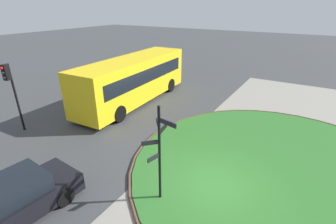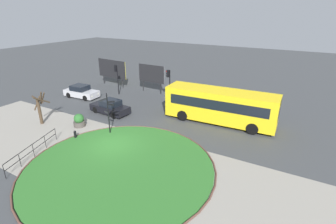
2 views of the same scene
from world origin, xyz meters
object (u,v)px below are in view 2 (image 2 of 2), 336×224
(bus_yellow, at_px, (220,106))
(car_near_lane, at_px, (81,92))
(traffic_light_near, at_px, (117,73))
(billboard_left, at_px, (112,69))
(car_far_lane, at_px, (110,107))
(signpost_directional, at_px, (108,111))
(planter_near_signpost, at_px, (79,121))
(billboard_right, at_px, (152,74))
(bollard_foreground, at_px, (75,134))
(street_tree_bare, at_px, (40,107))
(traffic_light_far, at_px, (169,79))

(bus_yellow, bearing_deg, car_near_lane, -178.89)
(traffic_light_near, height_order, billboard_left, traffic_light_near)
(car_far_lane, relative_size, traffic_light_near, 1.17)
(signpost_directional, bearing_deg, planter_near_signpost, -176.21)
(billboard_right, bearing_deg, signpost_directional, -72.57)
(car_far_lane, xyz_separation_m, billboard_right, (-0.14, 7.86, 1.68))
(bollard_foreground, relative_size, street_tree_bare, 0.23)
(bus_yellow, distance_m, car_near_lane, 16.60)
(car_far_lane, bearing_deg, bollard_foreground, 106.87)
(car_far_lane, distance_m, billboard_left, 10.34)
(billboard_left, bearing_deg, street_tree_bare, -72.37)
(car_far_lane, xyz_separation_m, street_tree_bare, (-3.63, -4.99, 0.96))
(signpost_directional, height_order, car_near_lane, signpost_directional)
(signpost_directional, xyz_separation_m, street_tree_bare, (-6.68, -1.48, -0.47))
(planter_near_signpost, distance_m, street_tree_bare, 3.73)
(bollard_foreground, distance_m, bus_yellow, 12.63)
(bus_yellow, relative_size, billboard_left, 2.03)
(signpost_directional, bearing_deg, street_tree_bare, -167.51)
(car_far_lane, bearing_deg, traffic_light_near, -52.33)
(bollard_foreground, relative_size, planter_near_signpost, 0.59)
(traffic_light_far, bearing_deg, car_near_lane, 4.99)
(traffic_light_far, bearing_deg, signpost_directional, 72.49)
(car_near_lane, bearing_deg, signpost_directional, -34.34)
(traffic_light_near, distance_m, traffic_light_far, 6.88)
(bus_yellow, xyz_separation_m, planter_near_signpost, (-10.49, -6.96, -1.12))
(billboard_left, xyz_separation_m, planter_near_signpost, (6.18, -11.64, -1.72))
(traffic_light_far, bearing_deg, billboard_right, -45.84)
(billboard_left, bearing_deg, traffic_light_near, -35.83)
(signpost_directional, xyz_separation_m, billboard_left, (-9.52, 11.42, 0.18))
(billboard_left, distance_m, billboard_right, 6.33)
(bollard_foreground, height_order, car_far_lane, car_far_lane)
(billboard_right, bearing_deg, car_near_lane, -135.58)
(traffic_light_far, xyz_separation_m, billboard_left, (-9.94, 2.21, -0.44))
(car_near_lane, relative_size, car_far_lane, 1.01)
(bollard_foreground, distance_m, planter_near_signpost, 2.35)
(signpost_directional, height_order, billboard_right, signpost_directional)
(traffic_light_far, relative_size, billboard_right, 0.99)
(billboard_right, xyz_separation_m, planter_near_signpost, (-0.15, -11.59, -1.79))
(traffic_light_near, distance_m, street_tree_bare, 10.28)
(traffic_light_near, height_order, billboard_right, traffic_light_near)
(billboard_right, bearing_deg, bus_yellow, -22.36)
(signpost_directional, bearing_deg, car_near_lane, 148.92)
(signpost_directional, bearing_deg, billboard_right, 105.66)
(planter_near_signpost, bearing_deg, billboard_right, 89.24)
(bollard_foreground, distance_m, street_tree_bare, 5.02)
(street_tree_bare, bearing_deg, planter_near_signpost, 20.64)
(billboard_right, bearing_deg, planter_near_signpost, -88.98)
(planter_near_signpost, bearing_deg, street_tree_bare, -159.36)
(bollard_foreground, relative_size, billboard_right, 0.19)
(car_near_lane, bearing_deg, planter_near_signpost, -47.46)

